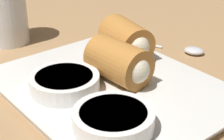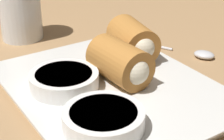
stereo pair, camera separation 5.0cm
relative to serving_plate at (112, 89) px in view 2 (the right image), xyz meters
The scene contains 8 objects.
table_surface 4.40cm from the serving_plate, 44.05° to the left, with size 180.00×140.00×2.00cm.
serving_plate is the anchor object (origin of this frame).
roll_front_left 4.03cm from the serving_plate, 89.26° to the right, with size 9.85×6.37×5.84cm.
roll_front_right 10.60cm from the serving_plate, 53.69° to the right, with size 10.11×7.45×5.84cm.
dipping_bowl_near 7.02cm from the serving_plate, 63.19° to the left, with size 9.62×9.62×2.29cm.
dipping_bowl_far 10.57cm from the serving_plate, 141.65° to the left, with size 9.62×9.62×2.29cm.
spoon 19.19cm from the serving_plate, 77.82° to the right, with size 19.15×10.62×1.22cm.
drinking_glass 28.21cm from the serving_plate, ahead, with size 7.82×7.82×13.35cm.
Camera 2 is at (-41.72, 22.34, 29.21)cm, focal length 60.00 mm.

